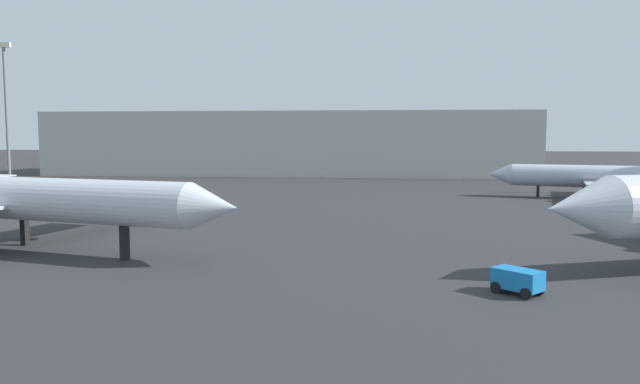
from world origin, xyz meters
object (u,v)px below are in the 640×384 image
airplane_on_taxiway (13,198)px  light_mast_left (6,106)px  baggage_cart (517,280)px  airplane_far_left (589,176)px

airplane_on_taxiway → light_mast_left: light_mast_left is taller
baggage_cart → light_mast_left: light_mast_left is taller
airplane_on_taxiway → airplane_far_left: 65.75m
airplane_far_left → light_mast_left: (-87.81, 13.88, 9.99)m
airplane_on_taxiway → baggage_cart: airplane_on_taxiway is taller
airplane_far_left → baggage_cart: bearing=82.9°
airplane_on_taxiway → light_mast_left: 65.90m
airplane_on_taxiway → airplane_far_left: (51.77, 40.53, -0.84)m
airplane_far_left → light_mast_left: light_mast_left is taller
light_mast_left → baggage_cart: bearing=-42.4°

